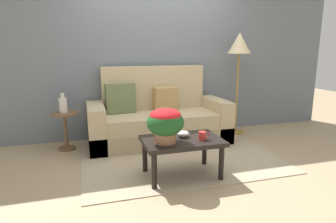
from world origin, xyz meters
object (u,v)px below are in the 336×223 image
Objects in this scene: floor_lamp at (239,49)px; potted_plant at (165,122)px; couch at (158,120)px; table_vase at (63,105)px; side_table at (65,124)px; coffee_mug at (203,136)px; coffee_table at (182,144)px; snack_bowl at (183,134)px.

potted_plant is (-1.66, -1.44, -0.75)m from floor_lamp.
couch is 1.39m from table_vase.
side_table reaches higher than coffee_mug.
side_table is 2.00× the size of table_vase.
table_vase reaches higher than coffee_table.
coffee_table is 6.21× the size of snack_bowl.
side_table is (-1.35, 0.02, 0.03)m from couch.
couch is 1.29m from coffee_table.
coffee_table is 2.21× the size of potted_plant.
side_table is at bearing -178.76° from floor_lamp.
potted_plant is at bearing -139.16° from floor_lamp.
table_vase is (-1.51, 1.41, 0.17)m from coffee_mug.
couch reaches higher than coffee_mug.
coffee_table is 1.84m from side_table.
side_table is 2.93m from floor_lamp.
coffee_table is 0.36m from potted_plant.
coffee_mug is 0.90× the size of snack_bowl.
table_vase is at bearing 136.95° from coffee_mug.
potted_plant reaches higher than side_table.
potted_plant is 0.45m from coffee_mug.
couch is at bearing 89.15° from snack_bowl.
coffee_mug is at bearing -43.05° from table_vase.
coffee_table is 3.20× the size of table_vase.
couch is at bearing 78.94° from potted_plant.
side_table is 0.32× the size of floor_lamp.
couch reaches higher than table_vase.
coffee_mug is at bearing -2.86° from potted_plant.
potted_plant is 0.34m from snack_bowl.
side_table is 2.05m from coffee_mug.
couch is 7.72× the size of table_vase.
floor_lamp is (2.74, 0.06, 1.04)m from side_table.
side_table is at bearing 128.04° from potted_plant.
coffee_table is at bearing -45.35° from side_table.
potted_plant is (1.08, -1.38, 0.29)m from side_table.
floor_lamp is 13.22× the size of coffee_mug.
floor_lamp reaches higher than coffee_table.
floor_lamp is 2.86m from table_vase.
side_table is 1.77m from potted_plant.
potted_plant is at bearing -161.59° from coffee_table.
couch is at bearing -176.80° from floor_lamp.
couch reaches higher than side_table.
floor_lamp reaches higher than coffee_mug.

